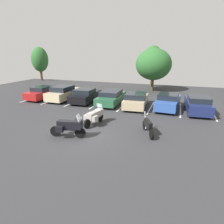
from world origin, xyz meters
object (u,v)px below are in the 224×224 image
at_px(motorcycle_touring, 69,126).
at_px(car_green, 111,97).
at_px(motorcycle_third, 148,126).
at_px(car_tan, 136,100).
at_px(motorcycle_second, 95,116).
at_px(car_navy, 198,104).
at_px(car_blue, 168,101).
at_px(car_black, 86,96).
at_px(car_red, 44,93).
at_px(car_champagne, 64,93).

bearing_deg(motorcycle_touring, car_green, 91.67).
xyz_separation_m(motorcycle_third, car_tan, (-2.05, 6.07, 0.16)).
xyz_separation_m(motorcycle_second, car_green, (-0.80, 6.00, 0.03)).
distance_m(motorcycle_third, car_navy, 6.97).
xyz_separation_m(car_green, car_blue, (5.50, -0.11, 0.02)).
distance_m(motorcycle_touring, motorcycle_third, 4.86).
distance_m(car_tan, car_blue, 2.91).
bearing_deg(car_black, car_red, -179.20).
xyz_separation_m(motorcycle_third, car_champagne, (-10.11, 6.55, 0.22)).
bearing_deg(motorcycle_touring, car_navy, 46.62).
bearing_deg(car_navy, car_blue, 173.27).
distance_m(car_champagne, car_blue, 10.94).
relative_size(motorcycle_touring, motorcycle_third, 1.11).
height_order(motorcycle_third, car_black, car_black).
relative_size(car_black, car_tan, 0.96).
xyz_separation_m(car_black, car_tan, (5.41, -0.35, 0.01)).
bearing_deg(car_red, car_black, 0.80).
distance_m(car_red, car_navy, 15.88).
distance_m(car_green, car_blue, 5.50).
distance_m(motorcycle_touring, car_navy, 11.23).
bearing_deg(car_champagne, motorcycle_third, -32.95).
bearing_deg(motorcycle_touring, car_black, 109.85).
xyz_separation_m(motorcycle_touring, car_navy, (7.71, 8.16, 0.01)).
bearing_deg(car_green, car_champagne, 179.82).
distance_m(car_champagne, car_navy, 13.41).
bearing_deg(car_blue, car_black, -179.99).
bearing_deg(motorcycle_touring, car_tan, 73.74).
bearing_deg(motorcycle_third, car_black, 139.29).
relative_size(motorcycle_third, car_champagne, 0.43).
xyz_separation_m(motorcycle_touring, car_tan, (2.36, 8.10, -0.01)).
bearing_deg(car_blue, car_red, -179.69).
height_order(car_tan, car_blue, car_blue).
xyz_separation_m(motorcycle_second, motorcycle_third, (3.86, -0.53, -0.13)).
bearing_deg(car_champagne, motorcycle_second, -43.95).
bearing_deg(motorcycle_second, car_black, 121.46).
distance_m(motorcycle_second, car_navy, 9.09).
distance_m(motorcycle_second, motorcycle_third, 3.90).
bearing_deg(car_green, car_red, -178.69).
distance_m(car_green, car_navy, 7.97).
xyz_separation_m(motorcycle_second, car_black, (-3.60, 5.89, 0.02)).
relative_size(car_red, car_blue, 1.00).
distance_m(motorcycle_third, car_green, 8.03).
distance_m(car_blue, car_navy, 2.48).
height_order(motorcycle_touring, motorcycle_third, motorcycle_touring).
height_order(motorcycle_third, car_red, car_red).
distance_m(car_black, car_navy, 10.77).
height_order(car_red, car_champagne, car_champagne).
xyz_separation_m(car_tan, car_navy, (5.35, 0.06, 0.02)).
relative_size(motorcycle_third, car_navy, 0.44).
bearing_deg(car_tan, car_green, 169.92).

